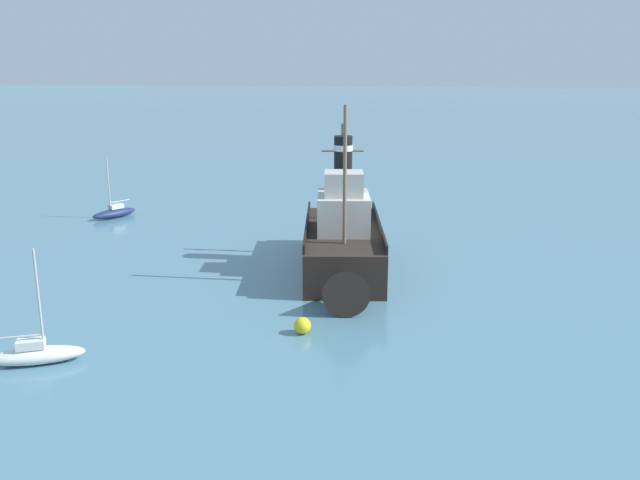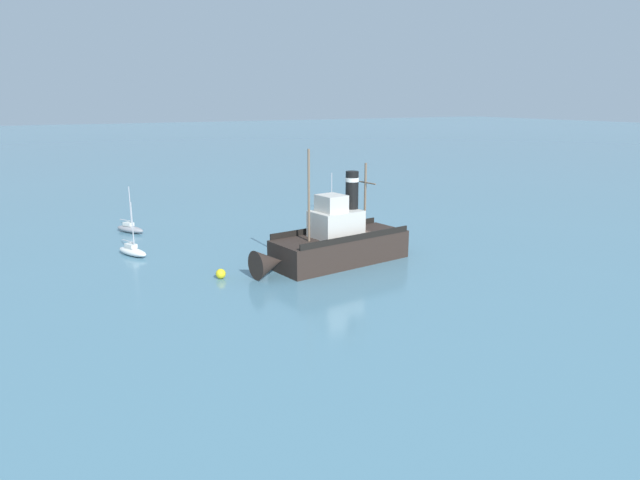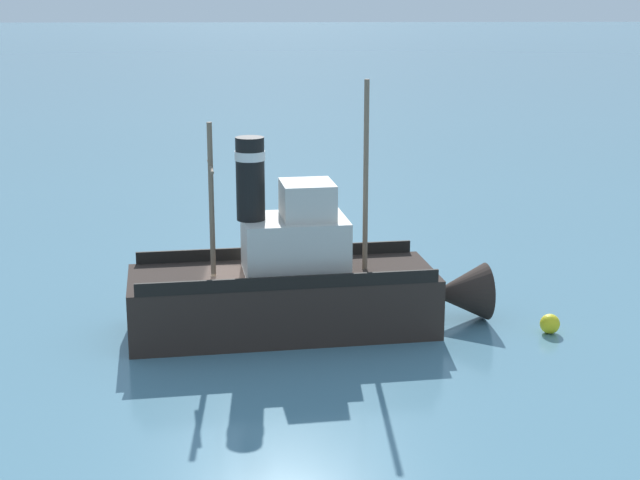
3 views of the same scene
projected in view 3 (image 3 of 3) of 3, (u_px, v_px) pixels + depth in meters
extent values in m
plane|color=teal|center=(238.00, 331.00, 38.95)|extent=(600.00, 600.00, 0.00)
cube|color=#2D231E|center=(283.00, 302.00, 38.77)|extent=(5.96, 12.48, 2.40)
cone|color=#2D231E|center=(458.00, 293.00, 39.91)|extent=(2.65, 2.69, 2.35)
cube|color=beige|center=(295.00, 245.00, 38.26)|extent=(3.51, 4.36, 2.20)
cube|color=beige|center=(307.00, 200.00, 37.88)|extent=(2.45, 2.28, 1.40)
cylinder|color=black|center=(250.00, 179.00, 37.30)|extent=(1.10, 1.10, 3.20)
cylinder|color=silver|center=(250.00, 156.00, 37.07)|extent=(1.16, 1.16, 0.35)
cylinder|color=#75604C|center=(366.00, 176.00, 38.02)|extent=(0.20, 0.20, 7.50)
cylinder|color=#75604C|center=(211.00, 201.00, 37.27)|extent=(0.20, 0.20, 6.00)
cylinder|color=#75604C|center=(210.00, 167.00, 36.93)|extent=(2.59, 0.47, 0.12)
cube|color=black|center=(276.00, 252.00, 40.46)|extent=(1.64, 11.31, 0.50)
cube|color=black|center=(290.00, 283.00, 36.34)|extent=(1.64, 11.31, 0.50)
sphere|color=yellow|center=(550.00, 324.00, 38.65)|extent=(0.79, 0.79, 0.79)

